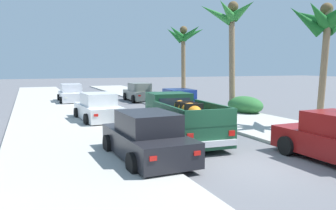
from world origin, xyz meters
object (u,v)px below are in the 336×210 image
car_left_far (179,102)px  palm_tree_left_mid (326,23)px  hedge_bush (245,105)px  car_right_far (147,138)px  palm_tree_right_fore (231,23)px  car_left_near (71,94)px  palm_tree_right_mid (184,39)px  pickup_truck (181,120)px  car_left_mid (98,108)px  car_right_mid (139,93)px

car_left_far → palm_tree_left_mid: (3.96, -7.56, 4.22)m
car_left_far → palm_tree_left_mid: palm_tree_left_mid is taller
hedge_bush → car_right_far: bearing=-140.0°
car_left_far → hedge_bush: size_ratio=1.55×
car_left_far → car_right_far: same height
palm_tree_right_fore → hedge_bush: 5.23m
car_left_near → palm_tree_right_mid: bearing=-23.1°
pickup_truck → car_left_mid: size_ratio=1.23×
car_left_near → hedge_bush: bearing=-49.7°
car_right_mid → palm_tree_left_mid: palm_tree_left_mid is taller
pickup_truck → palm_tree_right_fore: (6.30, 6.25, 4.86)m
car_left_far → palm_tree_right_fore: size_ratio=0.62×
car_right_far → palm_tree_right_fore: bearing=45.1°
car_left_mid → hedge_bush: (9.06, -0.52, -0.16)m
car_left_near → car_left_far: 10.65m
pickup_truck → car_right_far: 3.19m
car_left_near → palm_tree_left_mid: palm_tree_left_mid is taller
car_left_mid → hedge_bush: 9.08m
car_left_near → hedge_bush: 14.28m
pickup_truck → car_right_mid: size_ratio=1.24×
car_right_far → palm_tree_right_mid: palm_tree_right_mid is taller
car_left_mid → palm_tree_left_mid: palm_tree_left_mid is taller
car_left_mid → hedge_bush: car_left_mid is taller
palm_tree_right_fore → palm_tree_right_mid: palm_tree_right_fore is taller
car_right_far → palm_tree_left_mid: palm_tree_left_mid is taller
car_left_near → car_right_far: 18.57m
car_left_far → palm_tree_left_mid: bearing=-62.4°
car_left_near → car_left_far: same height
palm_tree_right_fore → pickup_truck: bearing=-135.2°
hedge_bush → pickup_truck: bearing=-142.1°
pickup_truck → palm_tree_right_fore: palm_tree_right_fore is taller
car_left_far → hedge_bush: 4.15m
car_left_mid → car_right_far: same height
pickup_truck → palm_tree_right_mid: palm_tree_right_mid is taller
car_right_far → palm_tree_left_mid: 10.42m
hedge_bush → car_left_far: bearing=154.8°
car_left_near → car_left_far: size_ratio=0.99×
palm_tree_right_mid → hedge_bush: palm_tree_right_mid is taller
car_left_near → car_right_mid: bearing=-7.9°
hedge_bush → palm_tree_left_mid: bearing=-87.9°
car_right_mid → palm_tree_left_mid: size_ratio=0.73×
palm_tree_left_mid → hedge_bush: (-0.21, 5.79, -4.38)m
car_right_far → palm_tree_right_mid: 17.69m
car_right_mid → hedge_bush: car_right_mid is taller
car_right_mid → car_left_far: same height
car_right_far → car_left_near: bearing=90.3°
car_right_mid → car_left_far: bearing=-90.5°
car_left_far → car_right_far: size_ratio=1.00×
car_right_mid → palm_tree_right_mid: size_ratio=0.69×
car_left_near → palm_tree_right_fore: size_ratio=0.61×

